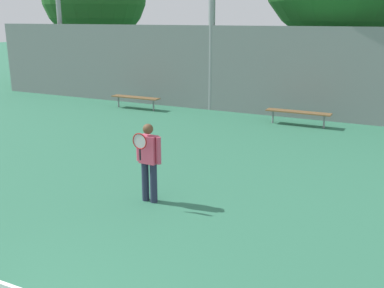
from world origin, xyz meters
TOP-DOWN VIEW (x-y plane):
  - tennis_player at (-0.67, 4.47)m, footprint 0.55×0.41m
  - bench_courtside_near at (-6.00, 12.17)m, footprint 2.04×0.40m
  - bench_courtside_far at (0.42, 12.17)m, footprint 2.15×0.40m
  - back_fence at (0.00, 13.30)m, footprint 27.90×0.06m

SIDE VIEW (x-z plane):
  - bench_courtside_near at x=-6.00m, z-range 0.20..0.67m
  - bench_courtside_far at x=0.42m, z-range 0.20..0.67m
  - tennis_player at x=-0.67m, z-range 0.10..1.66m
  - back_fence at x=0.00m, z-range 0.00..3.20m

